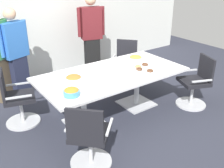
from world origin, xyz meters
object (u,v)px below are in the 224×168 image
office_chair_3 (89,139)px  donut_platter (147,68)px  office_chair_1 (125,65)px  snack_bowl_chips_yellow (136,59)px  snack_bowl_pretzels (74,79)px  office_chair_0 (196,84)px  conference_table (112,80)px  person_standing_2 (92,35)px  plate_stack (125,68)px  person_standing_1 (16,53)px  snack_bowl_chips_orange (72,92)px  office_chair_2 (16,101)px

office_chair_3 → donut_platter: 1.75m
office_chair_3 → donut_platter: size_ratio=2.24×
office_chair_1 → snack_bowl_chips_yellow: 0.88m
office_chair_3 → snack_bowl_chips_yellow: 2.02m
snack_bowl_chips_yellow → snack_bowl_pretzels: snack_bowl_chips_yellow is taller
office_chair_0 → snack_bowl_chips_yellow: bearing=64.4°
conference_table → office_chair_1: bearing=41.9°
conference_table → snack_bowl_pretzels: bearing=177.6°
snack_bowl_chips_yellow → office_chair_1: bearing=64.6°
person_standing_2 → donut_platter: person_standing_2 is taller
plate_stack → office_chair_1: bearing=51.2°
donut_platter → conference_table: bearing=160.6°
person_standing_2 → plate_stack: bearing=91.4°
person_standing_1 → plate_stack: bearing=109.3°
office_chair_1 → person_standing_1: person_standing_1 is taller
office_chair_0 → donut_platter: office_chair_0 is taller
office_chair_3 → plate_stack: office_chair_3 is taller
conference_table → office_chair_0: 1.55m
snack_bowl_chips_yellow → snack_bowl_pretzels: size_ratio=0.99×
office_chair_0 → donut_platter: bearing=85.0°
plate_stack → donut_platter: bearing=-32.6°
office_chair_1 → plate_stack: (-0.72, -0.90, 0.36)m
office_chair_0 → snack_bowl_chips_orange: (-2.31, 0.29, 0.40)m
office_chair_3 → person_standing_2: bearing=102.8°
snack_bowl_chips_orange → plate_stack: bearing=15.7°
conference_table → plate_stack: plate_stack is taller
person_standing_2 → snack_bowl_chips_orange: (-1.56, -2.01, -0.14)m
person_standing_2 → donut_platter: (-0.08, -1.88, -0.18)m
office_chair_1 → donut_platter: bearing=117.9°
person_standing_1 → donut_platter: person_standing_1 is taller
office_chair_2 → snack_bowl_chips_orange: (0.49, -0.96, 0.40)m
snack_bowl_chips_yellow → donut_platter: bearing=-102.4°
office_chair_1 → person_standing_1: size_ratio=0.54×
office_chair_3 → snack_bowl_chips_orange: size_ratio=4.15×
office_chair_0 → office_chair_2: bearing=88.3°
conference_table → donut_platter: bearing=-19.4°
person_standing_1 → snack_bowl_pretzels: bearing=82.8°
office_chair_3 → snack_bowl_pretzels: bearing=116.9°
office_chair_1 → office_chair_3: bearing=90.9°
conference_table → snack_bowl_chips_orange: (-0.91, -0.34, 0.18)m
office_chair_2 → donut_platter: bearing=83.4°
office_chair_0 → snack_bowl_chips_orange: bearing=105.2°
office_chair_1 → office_chair_2: 2.41m
office_chair_1 → donut_platter: (-0.42, -1.09, 0.36)m
person_standing_2 → plate_stack: 1.73m
donut_platter → plate_stack: donut_platter is taller
conference_table → snack_bowl_chips_orange: size_ratio=10.95×
conference_table → donut_platter: donut_platter is taller
person_standing_1 → person_standing_2: (1.70, 0.10, 0.07)m
office_chair_2 → office_chair_0: bearing=82.0°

